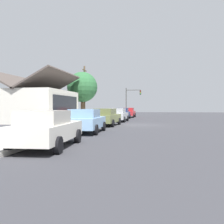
{
  "coord_description": "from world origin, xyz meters",
  "views": [
    {
      "loc": [
        -24.66,
        -1.69,
        1.74
      ],
      "look_at": [
        0.59,
        2.58,
        1.23
      ],
      "focal_mm": 41.18,
      "sensor_mm": 36.0,
      "label": 1
    }
  ],
  "objects_px": {
    "car_skyblue": "(86,121)",
    "car_olive": "(106,117)",
    "car_silver": "(118,115)",
    "utility_pole_wooden": "(84,91)",
    "traffic_light_main": "(132,97)",
    "fire_hydrant_red": "(96,119)",
    "car_cherry": "(129,112)",
    "shade_tree": "(82,87)",
    "car_navy": "(123,113)",
    "car_ivory": "(47,129)"
  },
  "relations": [
    {
      "from": "car_skyblue",
      "to": "car_olive",
      "type": "height_order",
      "value": "same"
    },
    {
      "from": "car_silver",
      "to": "utility_pole_wooden",
      "type": "relative_size",
      "value": 0.62
    },
    {
      "from": "car_skyblue",
      "to": "traffic_light_main",
      "type": "xyz_separation_m",
      "value": [
        30.17,
        -0.35,
        2.67
      ]
    },
    {
      "from": "car_silver",
      "to": "fire_hydrant_red",
      "type": "distance_m",
      "value": 4.87
    },
    {
      "from": "traffic_light_main",
      "to": "utility_pole_wooden",
      "type": "bearing_deg",
      "value": 154.15
    },
    {
      "from": "traffic_light_main",
      "to": "fire_hydrant_red",
      "type": "xyz_separation_m",
      "value": [
        -21.68,
        1.66,
        -2.99
      ]
    },
    {
      "from": "car_cherry",
      "to": "shade_tree",
      "type": "xyz_separation_m",
      "value": [
        -7.57,
        5.84,
        3.68
      ]
    },
    {
      "from": "car_olive",
      "to": "car_navy",
      "type": "bearing_deg",
      "value": 3.51
    },
    {
      "from": "car_navy",
      "to": "fire_hydrant_red",
      "type": "xyz_separation_m",
      "value": [
        -10.91,
        1.32,
        -0.32
      ]
    },
    {
      "from": "car_ivory",
      "to": "car_skyblue",
      "type": "bearing_deg",
      "value": -2.97
    },
    {
      "from": "car_ivory",
      "to": "car_cherry",
      "type": "bearing_deg",
      "value": -3.76
    },
    {
      "from": "car_cherry",
      "to": "car_navy",
      "type": "bearing_deg",
      "value": 178.27
    },
    {
      "from": "car_skyblue",
      "to": "car_navy",
      "type": "distance_m",
      "value": 19.41
    },
    {
      "from": "car_ivory",
      "to": "traffic_light_main",
      "type": "xyz_separation_m",
      "value": [
        36.52,
        -0.31,
        2.67
      ]
    },
    {
      "from": "car_skyblue",
      "to": "car_silver",
      "type": "xyz_separation_m",
      "value": [
        13.09,
        -0.28,
        -0.0
      ]
    },
    {
      "from": "shade_tree",
      "to": "traffic_light_main",
      "type": "bearing_deg",
      "value": -26.37
    },
    {
      "from": "shade_tree",
      "to": "utility_pole_wooden",
      "type": "height_order",
      "value": "utility_pole_wooden"
    },
    {
      "from": "car_skyblue",
      "to": "car_cherry",
      "type": "bearing_deg",
      "value": -2.35
    },
    {
      "from": "car_cherry",
      "to": "utility_pole_wooden",
      "type": "bearing_deg",
      "value": 143.31
    },
    {
      "from": "car_skyblue",
      "to": "car_navy",
      "type": "relative_size",
      "value": 0.96
    },
    {
      "from": "car_navy",
      "to": "traffic_light_main",
      "type": "bearing_deg",
      "value": -2.46
    },
    {
      "from": "car_cherry",
      "to": "car_skyblue",
      "type": "bearing_deg",
      "value": -179.97
    },
    {
      "from": "traffic_light_main",
      "to": "utility_pole_wooden",
      "type": "distance_m",
      "value": 12.99
    },
    {
      "from": "fire_hydrant_red",
      "to": "utility_pole_wooden",
      "type": "bearing_deg",
      "value": 21.81
    },
    {
      "from": "shade_tree",
      "to": "fire_hydrant_red",
      "type": "xyz_separation_m",
      "value": [
        -9.75,
        -4.25,
        -4.0
      ]
    },
    {
      "from": "car_silver",
      "to": "car_cherry",
      "type": "bearing_deg",
      "value": 1.19
    },
    {
      "from": "car_olive",
      "to": "fire_hydrant_red",
      "type": "bearing_deg",
      "value": 38.77
    },
    {
      "from": "utility_pole_wooden",
      "to": "car_skyblue",
      "type": "bearing_deg",
      "value": -163.98
    },
    {
      "from": "car_skyblue",
      "to": "shade_tree",
      "type": "bearing_deg",
      "value": 15.22
    },
    {
      "from": "car_silver",
      "to": "car_olive",
      "type": "bearing_deg",
      "value": 179.73
    },
    {
      "from": "car_silver",
      "to": "shade_tree",
      "type": "relative_size",
      "value": 0.7
    },
    {
      "from": "car_olive",
      "to": "shade_tree",
      "type": "height_order",
      "value": "shade_tree"
    },
    {
      "from": "car_olive",
      "to": "fire_hydrant_red",
      "type": "relative_size",
      "value": 6.91
    },
    {
      "from": "car_silver",
      "to": "traffic_light_main",
      "type": "xyz_separation_m",
      "value": [
        17.08,
        -0.07,
        2.68
      ]
    },
    {
      "from": "car_skyblue",
      "to": "car_silver",
      "type": "relative_size",
      "value": 1.0
    },
    {
      "from": "car_cherry",
      "to": "traffic_light_main",
      "type": "bearing_deg",
      "value": -0.26
    },
    {
      "from": "shade_tree",
      "to": "traffic_light_main",
      "type": "distance_m",
      "value": 13.35
    },
    {
      "from": "shade_tree",
      "to": "car_cherry",
      "type": "bearing_deg",
      "value": -37.66
    },
    {
      "from": "car_silver",
      "to": "traffic_light_main",
      "type": "relative_size",
      "value": 0.89
    },
    {
      "from": "car_navy",
      "to": "traffic_light_main",
      "type": "distance_m",
      "value": 11.1
    },
    {
      "from": "car_skyblue",
      "to": "car_silver",
      "type": "bearing_deg",
      "value": -2.96
    },
    {
      "from": "car_navy",
      "to": "car_cherry",
      "type": "height_order",
      "value": "same"
    },
    {
      "from": "shade_tree",
      "to": "car_silver",
      "type": "bearing_deg",
      "value": -131.44
    },
    {
      "from": "car_skyblue",
      "to": "traffic_light_main",
      "type": "bearing_deg",
      "value": -2.39
    },
    {
      "from": "fire_hydrant_red",
      "to": "car_navy",
      "type": "bearing_deg",
      "value": -6.92
    },
    {
      "from": "car_silver",
      "to": "utility_pole_wooden",
      "type": "height_order",
      "value": "utility_pole_wooden"
    },
    {
      "from": "car_cherry",
      "to": "utility_pole_wooden",
      "type": "distance_m",
      "value": 9.73
    },
    {
      "from": "shade_tree",
      "to": "car_ivory",
      "type": "bearing_deg",
      "value": -167.17
    },
    {
      "from": "car_navy",
      "to": "car_skyblue",
      "type": "bearing_deg",
      "value": 179.28
    },
    {
      "from": "car_navy",
      "to": "shade_tree",
      "type": "xyz_separation_m",
      "value": [
        -1.16,
        5.58,
        3.68
      ]
    }
  ]
}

